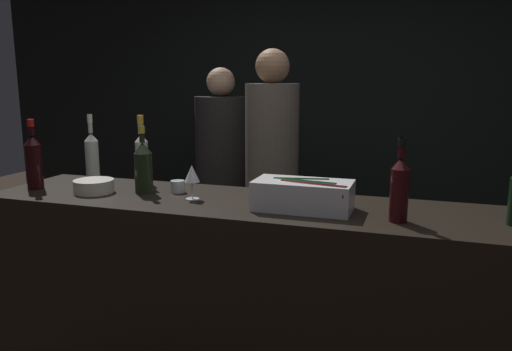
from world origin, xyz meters
TOP-DOWN VIEW (x-y plane):
  - wall_back_chalkboard at (0.00, 2.34)m, footprint 6.40×0.06m
  - bar_counter at (0.00, 0.30)m, footprint 2.59×0.59m
  - ice_bin_with_bottles at (0.24, 0.24)m, footprint 0.42×0.21m
  - bowl_white at (-0.82, 0.24)m, footprint 0.20×0.20m
  - wine_glass at (-0.29, 0.26)m, footprint 0.07×0.07m
  - candle_votive at (-0.43, 0.37)m, footprint 0.07×0.07m
  - red_wine_bottle_tall at (-1.16, 0.22)m, footprint 0.08×0.08m
  - champagne_bottle at (-0.58, 0.32)m, footprint 0.09×0.09m
  - white_wine_bottle at (-1.01, 0.50)m, footprint 0.07×0.07m
  - rose_wine_bottle at (-0.72, 0.53)m, footprint 0.07×0.07m
  - red_wine_bottle_black_foil at (0.64, 0.18)m, footprint 0.07×0.07m
  - person_in_hoodie at (-0.18, 1.18)m, footprint 0.33×0.33m
  - person_blond_tee at (-0.71, 1.65)m, footprint 0.40×0.40m

SIDE VIEW (x-z plane):
  - bar_counter at x=0.00m, z-range 0.00..1.07m
  - person_blond_tee at x=-0.71m, z-range 0.09..1.80m
  - person_in_hoodie at x=-0.18m, z-range 0.12..1.92m
  - candle_votive at x=-0.43m, z-range 1.07..1.13m
  - bowl_white at x=-0.82m, z-range 1.07..1.14m
  - ice_bin_with_bottles at x=0.24m, z-range 1.08..1.21m
  - wine_glass at x=-0.29m, z-range 1.11..1.27m
  - champagne_bottle at x=-0.58m, z-range 1.04..1.37m
  - red_wine_bottle_black_foil at x=0.64m, z-range 1.04..1.38m
  - white_wine_bottle at x=-1.01m, z-range 1.03..1.40m
  - red_wine_bottle_tall at x=-1.16m, z-range 1.04..1.40m
  - rose_wine_bottle at x=-0.72m, z-range 1.04..1.41m
  - wall_back_chalkboard at x=0.00m, z-range 0.00..2.80m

